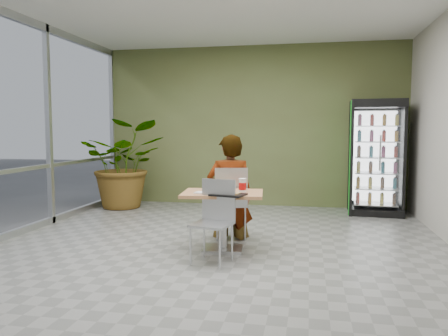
{
  "coord_description": "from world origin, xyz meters",
  "views": [
    {
      "loc": [
        1.14,
        -5.25,
        1.54
      ],
      "look_at": [
        -0.01,
        0.69,
        1.0
      ],
      "focal_mm": 35.0,
      "sensor_mm": 36.0,
      "label": 1
    }
  ],
  "objects_px": {
    "soda_cup": "(242,185)",
    "seated_woman": "(230,197)",
    "cafeteria_tray": "(228,195)",
    "chair_near": "(215,214)",
    "dining_table": "(223,209)",
    "potted_plant": "(125,164)",
    "chair_far": "(231,197)",
    "beverage_fridge": "(376,157)"
  },
  "relations": [
    {
      "from": "chair_far",
      "to": "potted_plant",
      "type": "xyz_separation_m",
      "value": [
        -2.49,
        2.08,
        0.27
      ]
    },
    {
      "from": "chair_far",
      "to": "cafeteria_tray",
      "type": "distance_m",
      "value": 0.88
    },
    {
      "from": "dining_table",
      "to": "chair_far",
      "type": "xyz_separation_m",
      "value": [
        0.0,
        0.58,
        0.06
      ]
    },
    {
      "from": "chair_far",
      "to": "seated_woman",
      "type": "bearing_deg",
      "value": -79.0
    },
    {
      "from": "chair_near",
      "to": "seated_woman",
      "type": "bearing_deg",
      "value": 102.96
    },
    {
      "from": "dining_table",
      "to": "cafeteria_tray",
      "type": "height_order",
      "value": "cafeteria_tray"
    },
    {
      "from": "chair_far",
      "to": "soda_cup",
      "type": "bearing_deg",
      "value": 101.52
    },
    {
      "from": "chair_far",
      "to": "beverage_fridge",
      "type": "relative_size",
      "value": 0.49
    },
    {
      "from": "seated_woman",
      "to": "soda_cup",
      "type": "relative_size",
      "value": 10.24
    },
    {
      "from": "cafeteria_tray",
      "to": "beverage_fridge",
      "type": "relative_size",
      "value": 0.19
    },
    {
      "from": "dining_table",
      "to": "potted_plant",
      "type": "xyz_separation_m",
      "value": [
        -2.49,
        2.66,
        0.33
      ]
    },
    {
      "from": "dining_table",
      "to": "potted_plant",
      "type": "bearing_deg",
      "value": 133.05
    },
    {
      "from": "chair_far",
      "to": "chair_near",
      "type": "distance_m",
      "value": 1.02
    },
    {
      "from": "seated_woman",
      "to": "chair_near",
      "type": "bearing_deg",
      "value": 78.07
    },
    {
      "from": "chair_near",
      "to": "soda_cup",
      "type": "height_order",
      "value": "chair_near"
    },
    {
      "from": "beverage_fridge",
      "to": "chair_near",
      "type": "bearing_deg",
      "value": -119.55
    },
    {
      "from": "soda_cup",
      "to": "seated_woman",
      "type": "bearing_deg",
      "value": 114.44
    },
    {
      "from": "dining_table",
      "to": "chair_far",
      "type": "bearing_deg",
      "value": 89.78
    },
    {
      "from": "seated_woman",
      "to": "potted_plant",
      "type": "bearing_deg",
      "value": -52.46
    },
    {
      "from": "beverage_fridge",
      "to": "potted_plant",
      "type": "height_order",
      "value": "beverage_fridge"
    },
    {
      "from": "chair_far",
      "to": "soda_cup",
      "type": "height_order",
      "value": "chair_far"
    },
    {
      "from": "cafeteria_tray",
      "to": "potted_plant",
      "type": "relative_size",
      "value": 0.23
    },
    {
      "from": "chair_far",
      "to": "beverage_fridge",
      "type": "height_order",
      "value": "beverage_fridge"
    },
    {
      "from": "chair_near",
      "to": "seated_woman",
      "type": "height_order",
      "value": "seated_woman"
    },
    {
      "from": "beverage_fridge",
      "to": "seated_woman",
      "type": "bearing_deg",
      "value": -130.58
    },
    {
      "from": "seated_woman",
      "to": "soda_cup",
      "type": "xyz_separation_m",
      "value": [
        0.27,
        -0.59,
        0.25
      ]
    },
    {
      "from": "chair_near",
      "to": "dining_table",
      "type": "bearing_deg",
      "value": 101.62
    },
    {
      "from": "seated_woman",
      "to": "beverage_fridge",
      "type": "distance_m",
      "value": 3.25
    },
    {
      "from": "chair_near",
      "to": "seated_woman",
      "type": "xyz_separation_m",
      "value": [
        -0.02,
        1.07,
        0.03
      ]
    },
    {
      "from": "cafeteria_tray",
      "to": "dining_table",
      "type": "bearing_deg",
      "value": 113.48
    },
    {
      "from": "chair_far",
      "to": "potted_plant",
      "type": "distance_m",
      "value": 3.26
    },
    {
      "from": "chair_near",
      "to": "soda_cup",
      "type": "bearing_deg",
      "value": 74.81
    },
    {
      "from": "dining_table",
      "to": "chair_near",
      "type": "distance_m",
      "value": 0.44
    },
    {
      "from": "dining_table",
      "to": "chair_near",
      "type": "bearing_deg",
      "value": -90.3
    },
    {
      "from": "chair_near",
      "to": "soda_cup",
      "type": "distance_m",
      "value": 0.61
    },
    {
      "from": "chair_far",
      "to": "chair_near",
      "type": "xyz_separation_m",
      "value": [
        -0.0,
        -1.02,
        -0.04
      ]
    },
    {
      "from": "soda_cup",
      "to": "cafeteria_tray",
      "type": "distance_m",
      "value": 0.35
    },
    {
      "from": "chair_far",
      "to": "seated_woman",
      "type": "xyz_separation_m",
      "value": [
        -0.02,
        0.05,
        -0.01
      ]
    },
    {
      "from": "chair_near",
      "to": "cafeteria_tray",
      "type": "relative_size",
      "value": 2.43
    },
    {
      "from": "cafeteria_tray",
      "to": "chair_near",
      "type": "bearing_deg",
      "value": -128.14
    },
    {
      "from": "chair_near",
      "to": "cafeteria_tray",
      "type": "bearing_deg",
      "value": 63.78
    },
    {
      "from": "soda_cup",
      "to": "beverage_fridge",
      "type": "height_order",
      "value": "beverage_fridge"
    }
  ]
}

